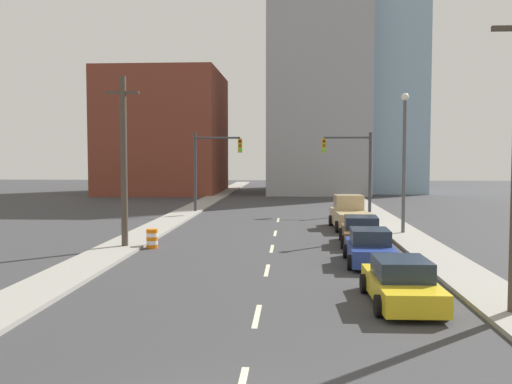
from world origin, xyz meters
The scene contains 19 objects.
sidewalk_left centered at (-7.46, 44.68, 0.08)m, with size 2.20×89.35×0.15m.
sidewalk_right centered at (7.46, 44.68, 0.08)m, with size 2.20×89.35×0.15m.
lane_stripe_at_7m centered at (0.00, 7.17, 0.00)m, with size 0.16×2.40×0.01m, color beige.
lane_stripe_at_14m centered at (0.00, 13.71, 0.00)m, with size 0.16×2.40×0.01m, color beige.
lane_stripe_at_19m centered at (0.00, 19.05, 0.00)m, with size 0.16×2.40×0.01m, color beige.
lane_stripe_at_25m centered at (0.00, 24.68, 0.00)m, with size 0.16×2.40×0.01m, color beige.
lane_stripe_at_32m centered at (0.00, 31.70, 0.00)m, with size 0.16×2.40×0.01m, color beige.
building_brick_left centered at (-14.86, 61.70, 7.41)m, with size 14.00×16.00×14.83m.
building_office_center centered at (4.01, 65.70, 12.19)m, with size 12.00×20.00×24.38m.
building_glass_right centered at (10.72, 69.70, 18.01)m, with size 13.00×20.00×36.02m.
traffic_signal_left centered at (-5.74, 36.60, 4.12)m, with size 3.93×0.35×6.43m.
traffic_signal_right centered at (6.06, 36.60, 4.12)m, with size 3.93×0.35×6.43m.
utility_pole_left_mid centered at (-7.22, 18.58, 4.33)m, with size 1.60×0.32×8.43m.
traffic_barrel centered at (-5.92, 18.83, 0.47)m, with size 0.56×0.56×0.95m.
street_lamp centered at (7.40, 24.43, 4.73)m, with size 0.44×0.44×8.14m.
sedan_yellow centered at (4.34, 8.73, 0.65)m, with size 2.15×4.62×1.42m.
sedan_blue centered at (4.26, 15.28, 0.67)m, with size 2.14×4.36×1.49m.
sedan_brown centered at (4.53, 20.60, 0.68)m, with size 2.33×4.61×1.47m.
pickup_truck_tan centered at (4.63, 27.19, 0.85)m, with size 2.47×5.36×2.08m.
Camera 1 is at (0.98, -8.76, 4.53)m, focal length 40.00 mm.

